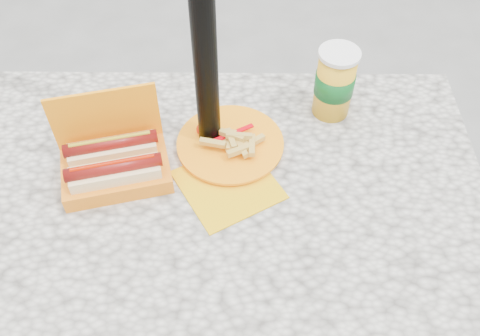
{
  "coord_description": "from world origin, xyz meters",
  "views": [
    {
      "loc": [
        0.08,
        -0.68,
        1.65
      ],
      "look_at": [
        0.07,
        0.04,
        0.8
      ],
      "focal_mm": 40.0,
      "sensor_mm": 36.0,
      "label": 1
    }
  ],
  "objects_px": {
    "fries_plate": "(230,146)",
    "soda_cup": "(335,83)",
    "umbrella_pole": "(202,8)",
    "hotdog_box": "(115,163)"
  },
  "relations": [
    {
      "from": "hotdog_box",
      "to": "soda_cup",
      "type": "height_order",
      "value": "hotdog_box"
    },
    {
      "from": "umbrella_pole",
      "to": "fries_plate",
      "type": "xyz_separation_m",
      "value": [
        0.05,
        -0.03,
        -0.34
      ]
    },
    {
      "from": "umbrella_pole",
      "to": "fries_plate",
      "type": "distance_m",
      "value": 0.34
    },
    {
      "from": "hotdog_box",
      "to": "soda_cup",
      "type": "relative_size",
      "value": 1.45
    },
    {
      "from": "fries_plate",
      "to": "soda_cup",
      "type": "relative_size",
      "value": 2.06
    },
    {
      "from": "soda_cup",
      "to": "umbrella_pole",
      "type": "bearing_deg",
      "value": -160.28
    },
    {
      "from": "umbrella_pole",
      "to": "hotdog_box",
      "type": "relative_size",
      "value": 8.61
    },
    {
      "from": "umbrella_pole",
      "to": "soda_cup",
      "type": "xyz_separation_m",
      "value": [
        0.29,
        0.1,
        -0.26
      ]
    },
    {
      "from": "soda_cup",
      "to": "hotdog_box",
      "type": "bearing_deg",
      "value": -156.79
    },
    {
      "from": "umbrella_pole",
      "to": "fries_plate",
      "type": "height_order",
      "value": "umbrella_pole"
    }
  ]
}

